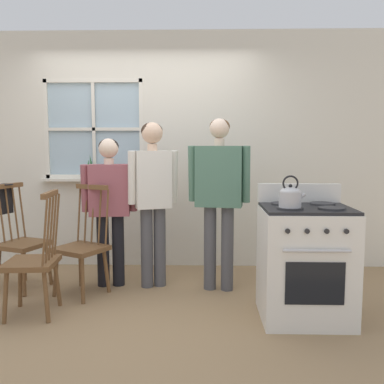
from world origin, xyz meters
name	(u,v)px	position (x,y,z in m)	size (l,w,h in m)	color
ground_plane	(127,309)	(0.00, 0.00, 0.00)	(16.00, 16.00, 0.00)	#937551
wall_back	(149,152)	(0.03, 1.40, 1.33)	(6.40, 0.16, 2.70)	silver
chair_by_window	(21,243)	(-1.13, 0.53, 0.45)	(0.52, 0.54, 1.04)	brown
chair_near_wall	(83,247)	(-0.48, 0.38, 0.45)	(0.56, 0.55, 1.04)	brown
chair_center_cluster	(34,262)	(-0.74, -0.13, 0.45)	(0.44, 0.45, 1.04)	brown
person_elderly_left	(110,198)	(-0.27, 0.63, 0.89)	(0.55, 0.26, 1.48)	black
person_teen_center	(153,188)	(0.16, 0.62, 0.99)	(0.50, 0.31, 1.64)	#4C4C51
person_adult_right	(219,188)	(0.82, 0.54, 1.01)	(0.60, 0.28, 1.67)	#4C4C51
stove	(305,261)	(1.49, -0.14, 0.47)	(0.71, 0.68, 1.08)	white
kettle	(290,196)	(1.33, -0.27, 1.02)	(0.21, 0.17, 0.25)	#B7B7BC
potted_plant	(89,172)	(-0.65, 1.31, 1.11)	(0.14, 0.14, 0.28)	beige
handbag	(1,200)	(-1.35, 0.61, 0.87)	(0.24, 0.24, 0.31)	black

